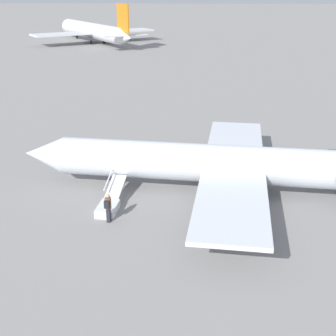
# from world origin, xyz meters

# --- Properties ---
(ground_plane) EXTENTS (600.00, 600.00, 0.00)m
(ground_plane) POSITION_xyz_m (0.00, 0.00, 0.00)
(ground_plane) COLOR gray
(airplane_main) EXTENTS (26.68, 20.13, 6.43)m
(airplane_main) POSITION_xyz_m (-0.86, 0.09, 1.93)
(airplane_main) COLOR silver
(airplane_main) RESTS_ON ground
(airplane_far_left) EXTENTS (26.08, 33.09, 8.95)m
(airplane_far_left) POSITION_xyz_m (23.79, -79.97, 2.67)
(airplane_far_left) COLOR silver
(airplane_far_left) RESTS_ON ground
(boarding_stairs) EXTENTS (1.41, 4.10, 1.63)m
(boarding_stairs) POSITION_xyz_m (6.57, 3.10, 0.37)
(boarding_stairs) COLOR silver
(boarding_stairs) RESTS_ON ground
(passenger) EXTENTS (0.36, 0.55, 1.74)m
(passenger) POSITION_xyz_m (6.36, 4.65, 1.00)
(passenger) COLOR #23232D
(passenger) RESTS_ON ground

